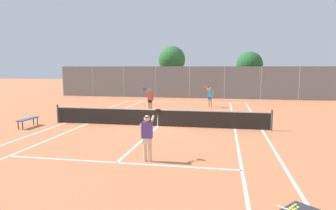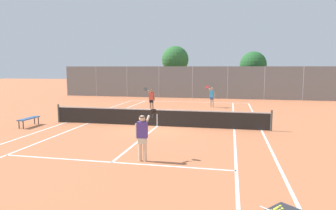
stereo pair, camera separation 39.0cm
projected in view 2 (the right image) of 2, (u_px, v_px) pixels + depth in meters
ground_plane at (157, 126)px, 16.38m from camera, size 120.00×120.00×0.00m
court_line_markings at (157, 126)px, 16.38m from camera, size 11.10×23.90×0.01m
tennis_net at (157, 117)px, 16.32m from camera, size 12.00×0.10×1.07m
player_near_side at (143, 135)px, 10.20m from camera, size 0.69×0.73×1.77m
player_far_left at (151, 98)px, 22.09m from camera, size 0.71×0.72×1.77m
player_far_right at (212, 96)px, 24.14m from camera, size 0.77×0.71×1.77m
loose_tennis_ball_0 at (136, 109)px, 22.69m from camera, size 0.07×0.07×0.07m
loose_tennis_ball_2 at (158, 109)px, 22.72m from camera, size 0.07×0.07×0.07m
courtside_bench at (29, 119)px, 16.32m from camera, size 0.36×1.50×0.47m
back_fence at (193, 82)px, 31.13m from camera, size 28.83×0.08×3.33m
tree_behind_left at (175, 60)px, 34.29m from camera, size 3.09×3.09×5.64m
tree_behind_right at (253, 65)px, 32.43m from camera, size 2.85×2.85×4.93m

